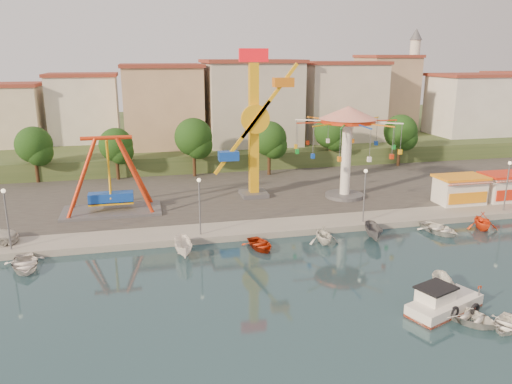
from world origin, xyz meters
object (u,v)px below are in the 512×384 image
object	(u,v)px
pirate_ship_ride	(109,177)
wave_swinger	(347,131)
skiff	(444,287)
cabin_motorboat	(442,304)
rowboat_a	(469,316)
kamikaze_tower	(257,128)

from	to	relation	value
pirate_ship_ride	wave_swinger	distance (m)	26.10
skiff	cabin_motorboat	bearing A→B (deg)	-104.78
wave_swinger	cabin_motorboat	bearing A→B (deg)	-98.26
cabin_motorboat	pirate_ship_ride	bearing A→B (deg)	109.91
rowboat_a	skiff	xyz separation A→B (m)	(0.50, 3.51, 0.30)
pirate_ship_ride	wave_swinger	world-z (taller)	wave_swinger
cabin_motorboat	wave_swinger	bearing A→B (deg)	60.61
pirate_ship_ride	kamikaze_tower	size ratio (longest dim) A/B	0.61
rowboat_a	pirate_ship_ride	bearing A→B (deg)	99.84
cabin_motorboat	skiff	size ratio (longest dim) A/B	1.65
pirate_ship_ride	cabin_motorboat	distance (m)	33.96
rowboat_a	skiff	distance (m)	3.56
pirate_ship_ride	kamikaze_tower	bearing A→B (deg)	8.60
cabin_motorboat	skiff	world-z (taller)	cabin_motorboat
skiff	kamikaze_tower	bearing A→B (deg)	126.35
kamikaze_tower	rowboat_a	xyz separation A→B (m)	(6.90, -29.50, -8.10)
wave_swinger	cabin_motorboat	distance (m)	26.68
kamikaze_tower	skiff	size ratio (longest dim) A/B	4.60
wave_swinger	skiff	size ratio (longest dim) A/B	3.23
cabin_motorboat	kamikaze_tower	bearing A→B (deg)	81.13
kamikaze_tower	cabin_motorboat	world-z (taller)	kamikaze_tower
pirate_ship_ride	rowboat_a	size ratio (longest dim) A/B	2.61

